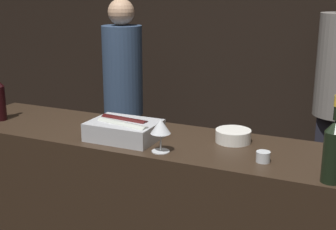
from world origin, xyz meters
TOP-DOWN VIEW (x-y plane):
  - wall_back_chalkboard at (0.00, 2.34)m, footprint 6.40×0.06m
  - ice_bin_with_bottles at (-0.19, 0.19)m, footprint 0.35×0.25m
  - bowl_white at (0.32, 0.38)m, footprint 0.18×0.18m
  - wine_glass at (0.06, 0.10)m, footprint 0.10×0.10m
  - candle_votive at (0.52, 0.17)m, footprint 0.06×0.06m
  - champagne_bottle at (0.82, 0.06)m, footprint 0.08×0.08m
  - person_blond_tee at (-0.95, 1.49)m, footprint 0.32×0.32m

SIDE VIEW (x-z plane):
  - person_blond_tee at x=-0.95m, z-range 0.11..1.83m
  - candle_votive at x=0.52m, z-range 1.06..1.11m
  - bowl_white at x=0.32m, z-range 1.06..1.13m
  - ice_bin_with_bottles at x=-0.19m, z-range 1.06..1.17m
  - wine_glass at x=0.06m, z-range 1.10..1.26m
  - champagne_bottle at x=0.82m, z-range 1.03..1.38m
  - wall_back_chalkboard at x=0.00m, z-range 0.00..2.80m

